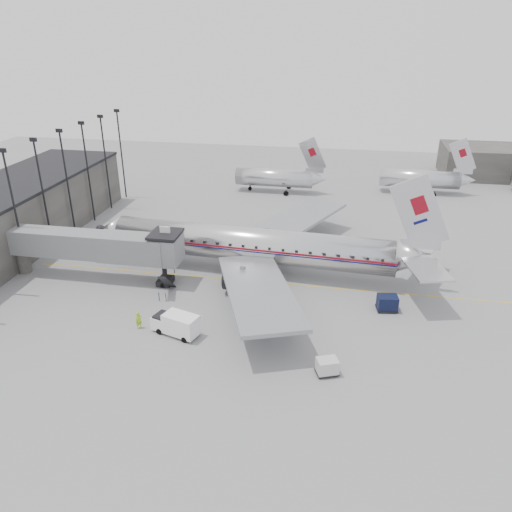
# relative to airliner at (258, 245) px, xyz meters

# --- Properties ---
(ground) EXTENTS (160.00, 160.00, 0.00)m
(ground) POSITION_rel_airliner_xyz_m (-0.86, -8.94, -3.43)
(ground) COLOR slate
(ground) RESTS_ON ground
(terminal) EXTENTS (12.00, 46.00, 8.00)m
(terminal) POSITION_rel_airliner_xyz_m (-34.86, 1.06, 0.57)
(terminal) COLOR #3A3735
(terminal) RESTS_ON ground
(apron_line) EXTENTS (60.00, 0.15, 0.01)m
(apron_line) POSITION_rel_airliner_xyz_m (2.14, -2.94, -3.43)
(apron_line) COLOR gold
(apron_line) RESTS_ON ground
(jet_bridge) EXTENTS (21.00, 6.20, 7.10)m
(jet_bridge) POSITION_rel_airliner_xyz_m (-17.52, -5.27, 0.74)
(jet_bridge) COLOR #57595B
(jet_bridge) RESTS_ON ground
(floodlight_masts) EXTENTS (0.90, 42.25, 15.25)m
(floodlight_masts) POSITION_rel_airliner_xyz_m (-28.36, 4.06, 4.93)
(floodlight_masts) COLOR black
(floodlight_masts) RESTS_ON ground
(distant_aircraft_near) EXTENTS (16.39, 3.20, 10.26)m
(distant_aircraft_near) POSITION_rel_airliner_xyz_m (-2.65, 33.06, -0.70)
(distant_aircraft_near) COLOR silver
(distant_aircraft_near) RESTS_ON ground
(distant_aircraft_mid) EXTENTS (16.39, 3.20, 10.26)m
(distant_aircraft_mid) POSITION_rel_airliner_xyz_m (23.35, 37.06, -0.70)
(distant_aircraft_mid) COLOR silver
(distant_aircraft_mid) RESTS_ON ground
(airliner) EXTENTS (43.20, 39.93, 13.66)m
(airliner) POSITION_rel_airliner_xyz_m (0.00, 0.00, 0.00)
(airliner) COLOR silver
(airliner) RESTS_ON ground
(service_van) EXTENTS (5.15, 3.23, 2.27)m
(service_van) POSITION_rel_airliner_xyz_m (-5.47, -15.28, -2.25)
(service_van) COLOR white
(service_van) RESTS_ON ground
(baggage_cart_navy) EXTENTS (2.39, 1.95, 1.71)m
(baggage_cart_navy) POSITION_rel_airliner_xyz_m (15.20, -6.94, -2.52)
(baggage_cart_navy) COLOR black
(baggage_cart_navy) RESTS_ON ground
(baggage_cart_white) EXTENTS (2.28, 2.03, 1.48)m
(baggage_cart_white) POSITION_rel_airliner_xyz_m (9.46, -18.94, -2.65)
(baggage_cart_white) COLOR silver
(baggage_cart_white) RESTS_ON ground
(ramp_worker) EXTENTS (0.78, 0.76, 1.81)m
(ramp_worker) POSITION_rel_airliner_xyz_m (-9.48, -14.94, -2.53)
(ramp_worker) COLOR #90C617
(ramp_worker) RESTS_ON ground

